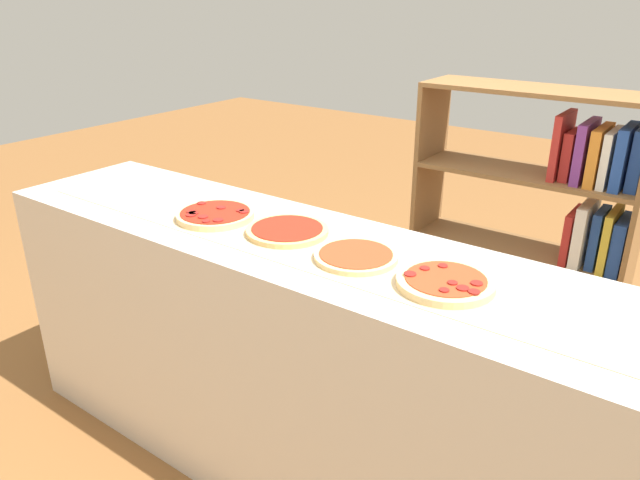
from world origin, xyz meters
TOP-DOWN VIEW (x-y plane):
  - ground_plane at (0.00, 0.00)m, footprint 12.00×12.00m
  - counter at (0.00, 0.00)m, footprint 2.59×0.57m
  - parchment_paper at (0.00, 0.00)m, footprint 2.30×0.35m
  - pizza_pepperoni_0 at (-0.44, -0.02)m, footprint 0.27×0.27m
  - pizza_plain_1 at (-0.15, 0.02)m, footprint 0.27×0.27m
  - pizza_plain_2 at (0.15, -0.02)m, footprint 0.25×0.25m
  - pizza_pepperoni_3 at (0.44, -0.02)m, footprint 0.27×0.27m
  - bookshelf at (0.45, 0.99)m, footprint 0.88×0.29m

SIDE VIEW (x-z plane):
  - ground_plane at x=0.00m, z-range 0.00..0.00m
  - counter at x=0.00m, z-range 0.00..0.95m
  - bookshelf at x=0.45m, z-range -0.01..1.32m
  - parchment_paper at x=0.00m, z-range 0.95..0.95m
  - pizza_plain_2 at x=0.15m, z-range 0.95..0.97m
  - pizza_plain_1 at x=-0.15m, z-range 0.95..0.97m
  - pizza_pepperoni_3 at x=0.44m, z-range 0.95..0.97m
  - pizza_pepperoni_0 at x=-0.44m, z-range 0.95..0.97m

